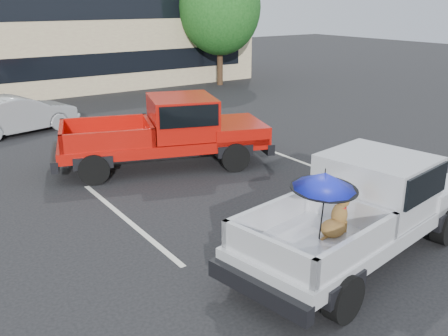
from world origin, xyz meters
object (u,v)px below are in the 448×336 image
Objects in this scene: silver_pickup at (369,201)px; silver_sedan at (18,114)px; tree_right at (220,7)px; tree_back at (110,3)px; red_pickup at (176,128)px.

silver_pickup reaches higher than silver_sedan.
tree_right is 0.95× the size of tree_back.
silver_pickup is at bearing -102.67° from tree_back.
tree_back reaches higher than tree_right.
tree_right is 13.44m from silver_sedan.
silver_pickup is 0.92× the size of red_pickup.
tree_back is 1.71× the size of silver_sedan.
silver_sedan is at bearing 94.11° from silver_pickup.
tree_right is at bearing 69.63° from red_pickup.
tree_back is 26.81m from silver_pickup.
red_pickup is 1.55× the size of silver_sedan.
red_pickup is (-6.17, -19.28, -3.32)m from tree_back.
tree_back is at bearing 110.56° from tree_right.
silver_sedan is (-2.87, 6.46, -0.41)m from red_pickup.
silver_sedan is (-9.05, -12.82, -3.73)m from tree_back.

